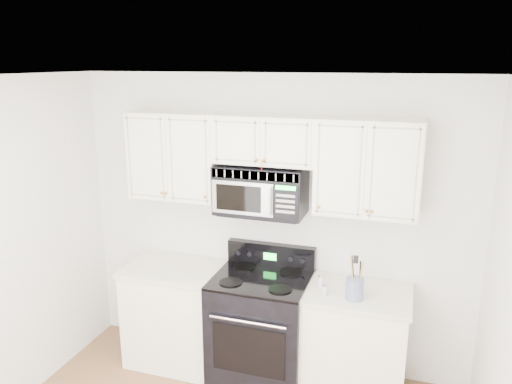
% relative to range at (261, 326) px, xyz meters
% --- Properties ---
extents(room, '(3.51, 3.51, 2.61)m').
position_rel_range_xyz_m(room, '(-0.01, -1.42, 0.82)').
color(room, brown).
rests_on(room, ground).
extents(base_cabinet_left, '(0.86, 0.65, 0.92)m').
position_rel_range_xyz_m(base_cabinet_left, '(-0.81, 0.02, -0.06)').
color(base_cabinet_left, white).
rests_on(base_cabinet_left, ground).
extents(base_cabinet_right, '(0.86, 0.65, 0.92)m').
position_rel_range_xyz_m(base_cabinet_right, '(0.79, 0.02, -0.06)').
color(base_cabinet_right, white).
rests_on(base_cabinet_right, ground).
extents(range, '(0.80, 0.72, 1.13)m').
position_rel_range_xyz_m(range, '(0.00, 0.00, 0.00)').
color(range, black).
rests_on(range, ground).
extents(upper_cabinets, '(2.44, 0.37, 0.75)m').
position_rel_range_xyz_m(upper_cabinets, '(-0.01, 0.17, 1.45)').
color(upper_cabinets, white).
rests_on(upper_cabinets, ground).
extents(microwave, '(0.74, 0.42, 0.41)m').
position_rel_range_xyz_m(microwave, '(-0.05, 0.14, 1.17)').
color(microwave, black).
rests_on(microwave, ground).
extents(utensil_crock, '(0.13, 0.13, 0.36)m').
position_rel_range_xyz_m(utensil_crock, '(0.79, -0.12, 0.53)').
color(utensil_crock, slate).
rests_on(utensil_crock, base_cabinet_right).
extents(shaker_salt, '(0.05, 0.05, 0.11)m').
position_rel_range_xyz_m(shaker_salt, '(0.50, 0.00, 0.49)').
color(shaker_salt, '#B1B3C2').
rests_on(shaker_salt, base_cabinet_right).
extents(shaker_pepper, '(0.04, 0.04, 0.10)m').
position_rel_range_xyz_m(shaker_pepper, '(0.56, -0.13, 0.48)').
color(shaker_pepper, '#B1B3C2').
rests_on(shaker_pepper, base_cabinet_right).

